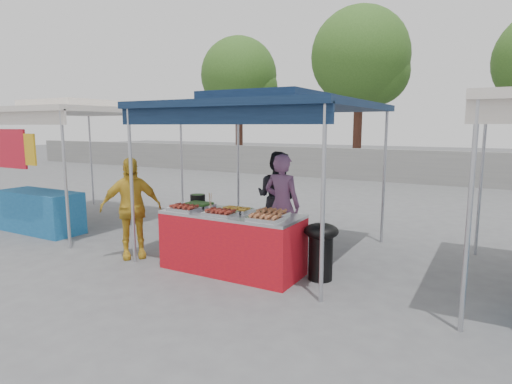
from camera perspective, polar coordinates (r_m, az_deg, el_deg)
The scene contains 22 objects.
ground_plane at distance 6.32m, azimuth -2.72°, elevation -10.18°, with size 80.00×80.00×0.00m, color #58585A.
back_wall at distance 16.43m, azimuth 18.16°, elevation 3.31°, with size 40.00×0.25×1.20m, color gray.
main_canopy at distance 6.82m, azimuth 1.56°, elevation 11.44°, with size 3.20×3.20×2.57m.
neighbor_stall_left at distance 9.54m, azimuth -24.43°, elevation 5.29°, with size 3.20×3.20×2.57m.
tree_0 at distance 21.39m, azimuth -1.89°, elevation 14.88°, with size 3.69×3.67×6.30m.
tree_1 at distance 18.70m, azimuth 14.18°, elevation 16.65°, with size 3.98×3.98×6.84m.
vendor_table at distance 6.12m, azimuth -3.25°, elevation -6.68°, with size 2.00×0.80×0.85m.
food_tray_fl at distance 6.22m, azimuth -9.59°, elevation -2.18°, with size 0.42×0.30×0.07m.
food_tray_fm at distance 5.83m, azimuth -4.78°, elevation -2.83°, with size 0.42×0.30×0.07m.
food_tray_fr at distance 5.50m, azimuth 1.17°, elevation -3.51°, with size 0.42×0.30×0.07m.
food_tray_bl at distance 6.46m, azimuth -7.56°, elevation -1.73°, with size 0.42×0.30×0.07m.
food_tray_bm at distance 6.06m, azimuth -2.61°, elevation -2.35°, with size 0.42×0.30×0.07m.
food_tray_br at distance 5.81m, azimuth 2.16°, elevation -2.85°, with size 0.42×0.30×0.07m.
cooking_pot at distance 6.80m, azimuth -7.78°, elevation -0.91°, with size 0.23×0.23×0.14m, color black.
skewer_cup at distance 6.05m, azimuth -6.07°, elevation -2.31°, with size 0.07×0.07×0.09m, color #B7B8BF.
wok_burner at distance 5.83m, azimuth 8.65°, elevation -7.17°, with size 0.46×0.46×0.78m.
crate_left at distance 6.90m, azimuth -2.68°, elevation -7.15°, with size 0.53×0.37×0.32m, color #133F9F.
crate_right at distance 6.61m, azimuth 0.98°, elevation -7.94°, with size 0.51×0.35×0.30m, color #133F9F.
crate_stacked at distance 6.53m, azimuth 0.99°, elevation -5.44°, with size 0.48×0.34×0.29m, color #133F9F.
vendor_woman at distance 6.75m, azimuth 3.48°, elevation -1.78°, with size 0.60×0.39×1.63m, color #86557F.
helper_man at distance 7.64m, azimuth 2.82°, elevation -0.62°, with size 0.78×0.61×1.61m, color black.
customer_person at distance 6.94m, azimuth -16.33°, elevation -2.07°, with size 0.93×0.39×1.58m, color gold.
Camera 1 is at (3.19, -5.05, 2.06)m, focal length 30.00 mm.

